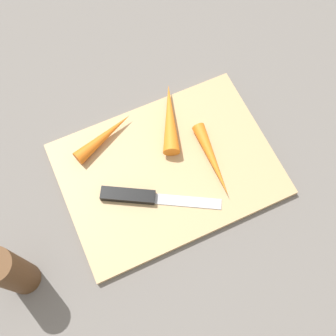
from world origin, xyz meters
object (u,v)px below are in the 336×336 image
Objects in this scene: knife at (136,196)px; carrot_shortest at (104,137)px; pepper_grinder at (11,272)px; cutting_board at (168,169)px; carrot_medium at (170,118)px; carrot_longest at (213,160)px.

carrot_shortest reaches higher than knife.
knife is 1.35× the size of pepper_grinder.
carrot_shortest reaches higher than cutting_board.
cutting_board is 1.96× the size of knife.
pepper_grinder is at bearing 137.91° from carrot_medium.
carrot_shortest is at bearing 39.99° from pepper_grinder.
carrot_shortest is (-0.15, 0.12, 0.00)m from carrot_longest.
pepper_grinder reaches higher than carrot_longest.
pepper_grinder reaches higher than knife.
carrot_shortest is at bearing 123.68° from knife.
pepper_grinder is (-0.20, -0.17, 0.04)m from carrot_shortest.
pepper_grinder is (-0.32, -0.15, 0.04)m from carrot_medium.
carrot_longest is (0.14, 0.00, 0.01)m from knife.
pepper_grinder reaches higher than carrot_medium.
carrot_medium is at bearing -26.85° from carrot_shortest.
carrot_shortest is at bearing 105.12° from carrot_medium.
carrot_medium reaches higher than carrot_shortest.
carrot_medium is (-0.03, 0.10, 0.00)m from carrot_longest.
cutting_board is 0.08m from knife.
pepper_grinder is at bearing -165.22° from cutting_board.
knife is 1.36× the size of carrot_longest.
knife is at bearing 156.08° from carrot_medium.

